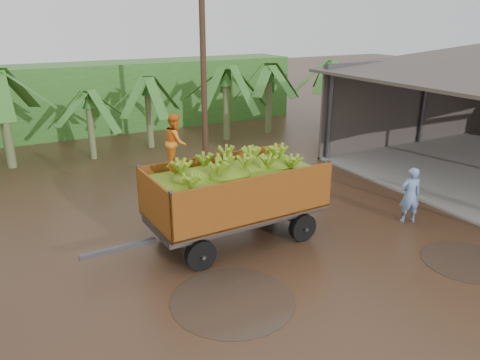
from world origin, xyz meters
TOP-DOWN VIEW (x-y plane):
  - ground at (0.00, 0.00)m, footprint 100.00×100.00m
  - hedge_north at (-2.00, 16.00)m, footprint 22.00×3.00m
  - banana_trailer at (-1.88, 0.74)m, footprint 6.66×2.49m
  - man_blue at (3.34, -0.70)m, footprint 0.74×0.62m
  - utility_pole at (0.29, 7.52)m, footprint 1.20×0.24m
  - banana_plants at (-5.34, 6.25)m, footprint 24.72×20.77m

SIDE VIEW (x-z plane):
  - ground at x=0.00m, z-range 0.00..0.00m
  - man_blue at x=3.34m, z-range 0.00..1.74m
  - banana_trailer at x=-1.88m, z-range -0.39..3.26m
  - hedge_north at x=-2.00m, z-range 0.00..3.60m
  - banana_plants at x=-5.34m, z-range -0.21..3.95m
  - utility_pole at x=0.29m, z-range 0.06..7.58m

